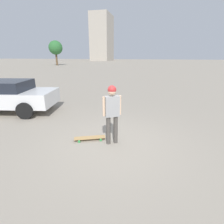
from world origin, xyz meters
name	(u,v)px	position (x,y,z in m)	size (l,w,h in m)	color
ground_plane	(112,143)	(0.00, 0.00, 0.00)	(220.00, 220.00, 0.00)	gray
person	(112,109)	(0.00, 0.00, 1.09)	(0.38, 0.49, 1.76)	#4C4742
skateboard	(90,138)	(-0.02, -0.72, 0.07)	(0.59, 0.98, 0.09)	tan
car_parked_near	(4,95)	(-1.87, -5.56, 0.77)	(2.73, 4.90, 1.45)	silver
building_block_distant	(102,38)	(-79.02, -23.59, 10.02)	(13.35, 8.01, 20.04)	#B2A899
tree_distant	(56,48)	(-37.78, -23.75, 4.28)	(3.42, 3.42, 6.03)	brown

